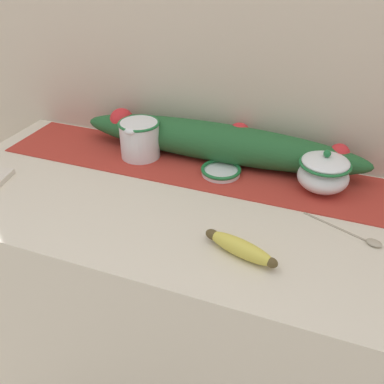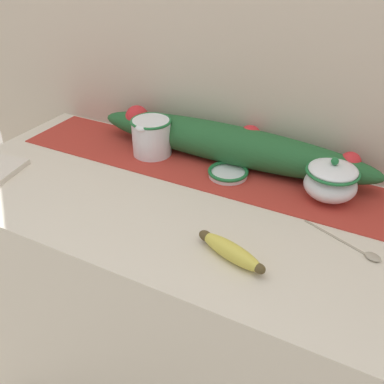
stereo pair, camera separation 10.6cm
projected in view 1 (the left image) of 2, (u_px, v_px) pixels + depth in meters
countertop at (189, 322)px, 1.36m from camera, size 1.41×0.62×0.93m
back_wall at (229, 62)px, 1.23m from camera, size 2.21×0.04×2.40m
table_runner at (210, 169)px, 1.25m from camera, size 1.29×0.24×0.00m
cream_pitcher at (140, 138)px, 1.29m from camera, size 0.12×0.15×0.12m
sugar_bowl at (324, 172)px, 1.13m from camera, size 0.14×0.14×0.12m
small_dish at (221, 171)px, 1.22m from camera, size 0.12×0.12×0.02m
banana at (240, 248)px, 0.92m from camera, size 0.18×0.09×0.04m
spoon at (366, 240)px, 0.97m from camera, size 0.19×0.09×0.01m
poinsettia_garland at (215, 141)px, 1.27m from camera, size 0.88×0.12×0.12m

